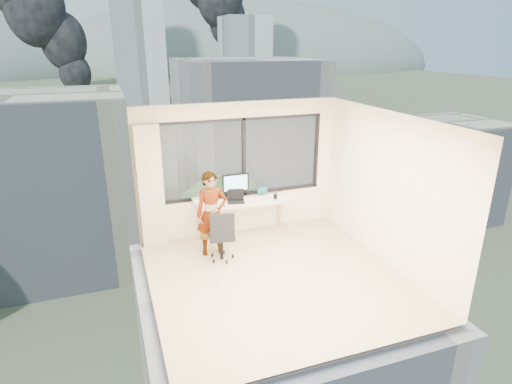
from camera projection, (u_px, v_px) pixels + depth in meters
name	position (u px, v px, depth m)	size (l,w,h in m)	color
floor	(276.00, 277.00, 6.91)	(4.00, 4.00, 0.01)	tan
ceiling	(279.00, 119.00, 6.03)	(4.00, 4.00, 0.01)	white
wall_front	(345.00, 264.00, 4.69)	(4.00, 0.01, 2.60)	#F7E3BE
wall_left	(144.00, 221.00, 5.84)	(0.01, 4.00, 2.60)	#F7E3BE
wall_right	(387.00, 189.00, 7.10)	(0.01, 4.00, 2.60)	#F7E3BE
window_wall	(241.00, 157.00, 8.19)	(3.30, 0.16, 1.55)	black
curtain	(151.00, 187.00, 7.65)	(0.45, 0.14, 2.30)	beige
desk	(245.00, 218.00, 8.25)	(1.80, 0.60, 0.75)	beige
chair	(221.00, 234.00, 7.33)	(0.49, 0.49, 0.97)	black
person	(212.00, 214.00, 7.45)	(0.56, 0.37, 1.54)	#2D2D33
monitor	(236.00, 186.00, 8.13)	(0.52, 0.11, 0.52)	black
game_console	(201.00, 200.00, 8.06)	(0.30, 0.25, 0.07)	white
laptop	(236.00, 197.00, 8.02)	(0.32, 0.34, 0.21)	black
cellphone	(222.00, 206.00, 7.85)	(0.10, 0.05, 0.01)	black
pen_cup	(275.00, 196.00, 8.23)	(0.08, 0.08, 0.10)	black
handbag	(262.00, 190.00, 8.42)	(0.23, 0.12, 0.18)	#0C4649
exterior_ground	(115.00, 109.00, 118.17)	(400.00, 400.00, 0.04)	#515B3D
near_bldg_a	(26.00, 186.00, 33.07)	(16.00, 12.00, 14.00)	beige
near_bldg_b	(247.00, 135.00, 46.43)	(14.00, 13.00, 16.00)	silver
near_bldg_c	(439.00, 170.00, 44.22)	(12.00, 10.00, 10.00)	beige
far_tower_b	(139.00, 52.00, 115.64)	(13.00, 13.00, 30.00)	silver
far_tower_c	(245.00, 57.00, 145.70)	(15.00, 15.00, 26.00)	silver
hill_b	(240.00, 66.00, 327.18)	(300.00, 220.00, 96.00)	slate
tree_b	(227.00, 257.00, 27.34)	(7.60, 7.60, 9.00)	#1C4E1A
tree_c	(318.00, 150.00, 52.36)	(8.40, 8.40, 10.00)	#1C4E1A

